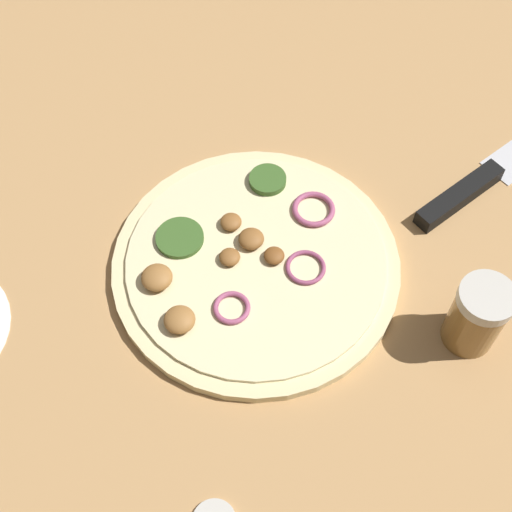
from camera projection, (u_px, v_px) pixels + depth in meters
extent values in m
plane|color=tan|center=(256.00, 267.00, 0.70)|extent=(3.00, 3.00, 0.00)
cylinder|color=beige|center=(256.00, 264.00, 0.70)|extent=(0.28, 0.28, 0.01)
cylinder|color=beige|center=(256.00, 260.00, 0.69)|extent=(0.25, 0.25, 0.00)
torus|color=#A34C70|center=(314.00, 209.00, 0.72)|extent=(0.04, 0.04, 0.01)
cylinder|color=#385B23|center=(268.00, 180.00, 0.74)|extent=(0.04, 0.04, 0.01)
cylinder|color=#385B23|center=(180.00, 238.00, 0.70)|extent=(0.05, 0.05, 0.01)
ellipsoid|color=brown|center=(251.00, 239.00, 0.70)|extent=(0.03, 0.03, 0.01)
torus|color=#934266|center=(306.00, 267.00, 0.68)|extent=(0.04, 0.04, 0.00)
ellipsoid|color=brown|center=(230.00, 257.00, 0.69)|extent=(0.02, 0.02, 0.01)
ellipsoid|color=brown|center=(231.00, 222.00, 0.71)|extent=(0.02, 0.02, 0.01)
ellipsoid|color=#996633|center=(182.00, 322.00, 0.65)|extent=(0.03, 0.03, 0.01)
torus|color=#A34C70|center=(232.00, 308.00, 0.66)|extent=(0.04, 0.04, 0.01)
ellipsoid|color=brown|center=(274.00, 256.00, 0.69)|extent=(0.02, 0.02, 0.01)
ellipsoid|color=#996633|center=(157.00, 277.00, 0.67)|extent=(0.03, 0.03, 0.01)
cube|color=black|center=(459.00, 196.00, 0.74)|extent=(0.03, 0.11, 0.02)
cylinder|color=olive|center=(475.00, 319.00, 0.64)|extent=(0.05, 0.05, 0.07)
cylinder|color=beige|center=(487.00, 298.00, 0.60)|extent=(0.05, 0.05, 0.01)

